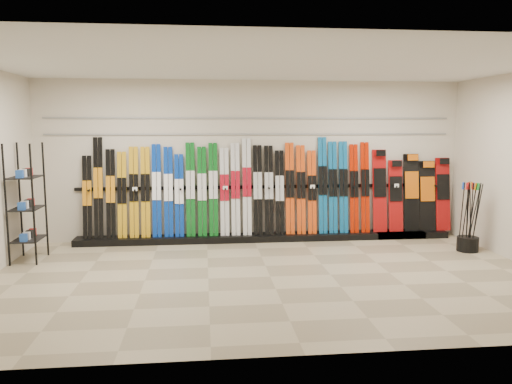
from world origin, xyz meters
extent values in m
plane|color=#85775C|center=(0.00, 0.00, 0.00)|extent=(8.00, 8.00, 0.00)
plane|color=beige|center=(0.00, 2.50, 1.50)|extent=(8.00, 0.00, 8.00)
plane|color=silver|center=(0.00, 0.00, 3.00)|extent=(8.00, 8.00, 0.00)
cube|color=black|center=(0.22, 2.28, 0.06)|extent=(8.00, 0.40, 0.12)
cube|color=black|center=(-3.05, 2.33, 0.87)|extent=(0.17, 0.22, 1.50)
cube|color=black|center=(-2.85, 2.35, 1.04)|extent=(0.17, 0.26, 1.83)
cube|color=black|center=(-2.63, 2.34, 0.93)|extent=(0.17, 0.23, 1.62)
cube|color=gold|center=(-2.43, 2.33, 0.90)|extent=(0.17, 0.22, 1.57)
cube|color=gold|center=(-2.21, 2.34, 0.95)|extent=(0.17, 0.24, 1.66)
cube|color=gold|center=(-2.00, 2.34, 0.95)|extent=(0.17, 0.24, 1.66)
cube|color=#08319A|center=(-1.80, 2.34, 0.97)|extent=(0.17, 0.24, 1.70)
cube|color=#08319A|center=(-1.59, 2.34, 0.95)|extent=(0.17, 0.24, 1.65)
cube|color=#08319A|center=(-1.39, 2.33, 0.88)|extent=(0.17, 0.22, 1.52)
cube|color=#0C5A18|center=(-1.18, 2.35, 0.98)|extent=(0.17, 0.25, 1.73)
cube|color=#0C5A18|center=(-0.97, 2.34, 0.95)|extent=(0.17, 0.24, 1.65)
cube|color=#0C5A18|center=(-0.76, 2.34, 0.98)|extent=(0.17, 0.25, 1.72)
cube|color=silver|center=(-0.55, 2.34, 0.93)|extent=(0.17, 0.23, 1.63)
cube|color=silver|center=(-0.35, 2.34, 0.98)|extent=(0.17, 0.24, 1.72)
cube|color=silver|center=(-0.13, 2.35, 1.02)|extent=(0.17, 0.26, 1.80)
cube|color=black|center=(0.07, 2.34, 0.96)|extent=(0.17, 0.24, 1.68)
cube|color=black|center=(0.29, 2.34, 0.95)|extent=(0.17, 0.24, 1.67)
cube|color=black|center=(0.49, 2.34, 0.91)|extent=(0.17, 0.23, 1.58)
cube|color=#D8440F|center=(0.69, 2.34, 0.98)|extent=(0.17, 0.25, 1.72)
cube|color=#D8440F|center=(0.90, 2.34, 0.95)|extent=(0.17, 0.24, 1.67)
cube|color=#D8440F|center=(1.11, 2.33, 0.91)|extent=(0.17, 0.23, 1.57)
cube|color=#0B538A|center=(1.32, 2.35, 1.03)|extent=(0.17, 0.26, 1.82)
cube|color=#0B538A|center=(1.52, 2.35, 0.99)|extent=(0.17, 0.25, 1.74)
cube|color=#0B538A|center=(1.73, 2.35, 0.99)|extent=(0.17, 0.25, 1.74)
cube|color=#A61600|center=(1.94, 2.34, 0.96)|extent=(0.17, 0.24, 1.69)
cube|color=#A61600|center=(2.15, 2.35, 0.98)|extent=(0.17, 0.25, 1.73)
cube|color=#990C0C|center=(2.45, 2.36, 0.91)|extent=(0.27, 0.24, 1.58)
cube|color=#990C0C|center=(2.77, 2.35, 0.81)|extent=(0.28, 0.21, 1.38)
cube|color=black|center=(3.09, 2.35, 0.87)|extent=(0.30, 0.23, 1.49)
cube|color=black|center=(3.41, 2.35, 0.80)|extent=(0.32, 0.21, 1.36)
cube|color=#990C0C|center=(3.73, 2.35, 0.83)|extent=(0.28, 0.22, 1.42)
cube|color=black|center=(-3.75, 1.29, 0.95)|extent=(0.40, 0.60, 1.89)
cylinder|color=black|center=(3.60, 1.11, 0.12)|extent=(0.36, 0.36, 0.25)
cylinder|color=black|center=(3.61, 1.06, 0.61)|extent=(0.07, 0.13, 1.18)
cylinder|color=black|center=(3.62, 1.01, 0.61)|extent=(0.15, 0.12, 1.17)
cylinder|color=black|center=(3.48, 1.14, 0.61)|extent=(0.05, 0.06, 1.18)
cylinder|color=black|center=(3.67, 1.02, 0.61)|extent=(0.14, 0.03, 1.18)
cylinder|color=black|center=(3.56, 1.10, 0.61)|extent=(0.06, 0.15, 1.17)
cylinder|color=black|center=(3.66, 1.18, 0.61)|extent=(0.02, 0.15, 1.17)
cylinder|color=black|center=(3.63, 1.09, 0.61)|extent=(0.08, 0.13, 1.18)
cylinder|color=black|center=(3.67, 0.99, 0.61)|extent=(0.09, 0.15, 1.17)
cylinder|color=black|center=(3.51, 1.08, 0.61)|extent=(0.13, 0.04, 1.18)
cylinder|color=black|center=(3.60, 1.15, 0.61)|extent=(0.06, 0.11, 1.18)
cube|color=gray|center=(0.00, 2.48, 2.00)|extent=(7.60, 0.02, 0.03)
cube|color=gray|center=(0.00, 2.48, 2.30)|extent=(7.60, 0.02, 0.03)
camera|label=1|loc=(-0.93, -6.90, 2.16)|focal=35.00mm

